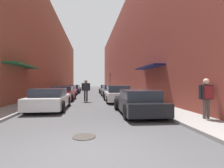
# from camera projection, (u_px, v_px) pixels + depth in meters

# --- Properties ---
(ground) EXTENTS (124.45, 124.45, 0.00)m
(ground) POSITION_uv_depth(u_px,v_px,m) (89.00, 93.00, 26.36)
(ground) COLOR #424244
(curb_strip_left) EXTENTS (1.80, 56.57, 0.12)m
(curb_strip_left) POSITION_uv_depth(u_px,v_px,m) (65.00, 91.00, 31.40)
(curb_strip_left) COLOR gray
(curb_strip_left) RESTS_ON ground
(curb_strip_right) EXTENTS (1.80, 56.57, 0.12)m
(curb_strip_right) POSITION_uv_depth(u_px,v_px,m) (113.00, 91.00, 32.54)
(curb_strip_right) COLOR gray
(curb_strip_right) RESTS_ON ground
(building_row_left) EXTENTS (4.90, 56.57, 12.90)m
(building_row_left) POSITION_uv_depth(u_px,v_px,m) (48.00, 56.00, 30.98)
(building_row_left) COLOR brown
(building_row_left) RESTS_ON ground
(building_row_right) EXTENTS (4.90, 56.57, 13.73)m
(building_row_right) POSITION_uv_depth(u_px,v_px,m) (128.00, 55.00, 32.85)
(building_row_right) COLOR brown
(building_row_right) RESTS_ON ground
(parked_car_left_0) EXTENTS (2.09, 4.46, 1.28)m
(parked_car_left_0) POSITION_uv_depth(u_px,v_px,m) (50.00, 99.00, 10.57)
(parked_car_left_0) COLOR silver
(parked_car_left_0) RESTS_ON ground
(parked_car_left_1) EXTENTS (2.05, 4.30, 1.31)m
(parked_car_left_1) POSITION_uv_depth(u_px,v_px,m) (63.00, 93.00, 16.17)
(parked_car_left_1) COLOR maroon
(parked_car_left_1) RESTS_ON ground
(parked_car_left_2) EXTENTS (1.85, 4.60, 1.30)m
(parked_car_left_2) POSITION_uv_depth(u_px,v_px,m) (69.00, 91.00, 21.52)
(parked_car_left_2) COLOR maroon
(parked_car_left_2) RESTS_ON ground
(parked_car_left_3) EXTENTS (2.02, 4.25, 1.29)m
(parked_car_left_3) POSITION_uv_depth(u_px,v_px,m) (73.00, 89.00, 26.90)
(parked_car_left_3) COLOR navy
(parked_car_left_3) RESTS_ON ground
(parked_car_left_4) EXTENTS (2.01, 3.98, 1.21)m
(parked_car_left_4) POSITION_uv_depth(u_px,v_px,m) (75.00, 88.00, 31.75)
(parked_car_left_4) COLOR #232326
(parked_car_left_4) RESTS_ON ground
(parked_car_right_0) EXTENTS (2.02, 4.52, 1.25)m
(parked_car_right_0) POSITION_uv_depth(u_px,v_px,m) (138.00, 102.00, 9.05)
(parked_car_right_0) COLOR black
(parked_car_right_0) RESTS_ON ground
(parked_car_right_1) EXTENTS (2.08, 4.13, 1.39)m
(parked_car_right_1) POSITION_uv_depth(u_px,v_px,m) (117.00, 94.00, 14.63)
(parked_car_right_1) COLOR silver
(parked_car_right_1) RESTS_ON ground
(parked_car_right_2) EXTENTS (1.90, 4.67, 1.33)m
(parked_car_right_2) POSITION_uv_depth(u_px,v_px,m) (110.00, 91.00, 19.84)
(parked_car_right_2) COLOR gray
(parked_car_right_2) RESTS_ON ground
(parked_car_right_3) EXTENTS (2.04, 4.57, 1.31)m
(parked_car_right_3) POSITION_uv_depth(u_px,v_px,m) (106.00, 89.00, 25.57)
(parked_car_right_3) COLOR #515459
(parked_car_right_3) RESTS_ON ground
(skateboarder) EXTENTS (0.72, 0.78, 1.87)m
(skateboarder) POSITION_uv_depth(u_px,v_px,m) (86.00, 88.00, 14.72)
(skateboarder) COLOR brown
(skateboarder) RESTS_ON ground
(manhole_cover) EXTENTS (0.70, 0.70, 0.02)m
(manhole_cover) POSITION_uv_depth(u_px,v_px,m) (84.00, 137.00, 5.21)
(manhole_cover) COLOR #332D28
(manhole_cover) RESTS_ON ground
(traffic_light) EXTENTS (0.16, 0.22, 3.30)m
(traffic_light) POSITION_uv_depth(u_px,v_px,m) (110.00, 80.00, 33.13)
(traffic_light) COLOR #2D2D2D
(traffic_light) RESTS_ON curb_strip_right
(pedestrian) EXTENTS (0.67, 0.37, 1.68)m
(pedestrian) POSITION_uv_depth(u_px,v_px,m) (207.00, 94.00, 7.25)
(pedestrian) COLOR #47423D
(pedestrian) RESTS_ON curb_strip_right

